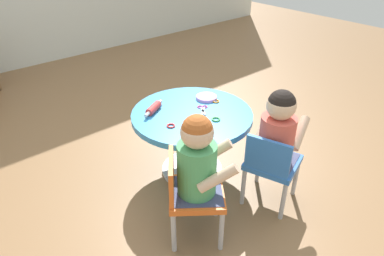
# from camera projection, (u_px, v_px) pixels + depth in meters

# --- Properties ---
(ground_plane) EXTENTS (10.00, 10.00, 0.00)m
(ground_plane) POSITION_uv_depth(u_px,v_px,m) (192.00, 170.00, 2.57)
(ground_plane) COLOR olive
(craft_table) EXTENTS (0.81, 0.81, 0.49)m
(craft_table) POSITION_uv_depth(u_px,v_px,m) (192.00, 129.00, 2.39)
(craft_table) COLOR silver
(craft_table) RESTS_ON ground
(child_chair_left) EXTENTS (0.42, 0.42, 0.54)m
(child_chair_left) POSITION_uv_depth(u_px,v_px,m) (190.00, 193.00, 1.91)
(child_chair_left) COLOR #B7B7BC
(child_chair_left) RESTS_ON ground
(seated_child_left) EXTENTS (0.44, 0.42, 0.51)m
(seated_child_left) POSITION_uv_depth(u_px,v_px,m) (198.00, 159.00, 1.80)
(seated_child_left) COLOR #3F4772
(seated_child_left) RESTS_ON ground
(child_chair_right) EXTENTS (0.38, 0.38, 0.54)m
(child_chair_right) POSITION_uv_depth(u_px,v_px,m) (271.00, 164.00, 2.13)
(child_chair_right) COLOR #B7B7BC
(child_chair_right) RESTS_ON ground
(seated_child_right) EXTENTS (0.41, 0.37, 0.51)m
(seated_child_right) POSITION_uv_depth(u_px,v_px,m) (278.00, 130.00, 2.05)
(seated_child_right) COLOR #3F4772
(seated_child_right) RESTS_ON ground
(rolling_pin) EXTENTS (0.21, 0.13, 0.05)m
(rolling_pin) POSITION_uv_depth(u_px,v_px,m) (154.00, 108.00, 2.32)
(rolling_pin) COLOR #D83F3F
(rolling_pin) RESTS_ON craft_table
(craft_scissors) EXTENTS (0.13, 0.14, 0.01)m
(craft_scissors) POSITION_uv_depth(u_px,v_px,m) (203.00, 109.00, 2.36)
(craft_scissors) COLOR silver
(craft_scissors) RESTS_ON craft_table
(playdough_blob_0) EXTENTS (0.15, 0.15, 0.02)m
(playdough_blob_0) POSITION_uv_depth(u_px,v_px,m) (206.00, 97.00, 2.49)
(playdough_blob_0) COLOR #CC99E5
(playdough_blob_0) RESTS_ON craft_table
(cookie_cutter_0) EXTENTS (0.05, 0.05, 0.01)m
(cookie_cutter_0) POSITION_uv_depth(u_px,v_px,m) (208.00, 131.00, 2.11)
(cookie_cutter_0) COLOR #D83FA5
(cookie_cutter_0) RESTS_ON craft_table
(cookie_cutter_1) EXTENTS (0.06, 0.06, 0.01)m
(cookie_cutter_1) POSITION_uv_depth(u_px,v_px,m) (216.00, 119.00, 2.23)
(cookie_cutter_1) COLOR #4CB259
(cookie_cutter_1) RESTS_ON craft_table
(cookie_cutter_2) EXTENTS (0.05, 0.05, 0.01)m
(cookie_cutter_2) POSITION_uv_depth(u_px,v_px,m) (171.00, 126.00, 2.16)
(cookie_cutter_2) COLOR red
(cookie_cutter_2) RESTS_ON craft_table
(cookie_cutter_3) EXTENTS (0.05, 0.05, 0.01)m
(cookie_cutter_3) POSITION_uv_depth(u_px,v_px,m) (216.00, 101.00, 2.45)
(cookie_cutter_3) COLOR orange
(cookie_cutter_3) RESTS_ON craft_table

